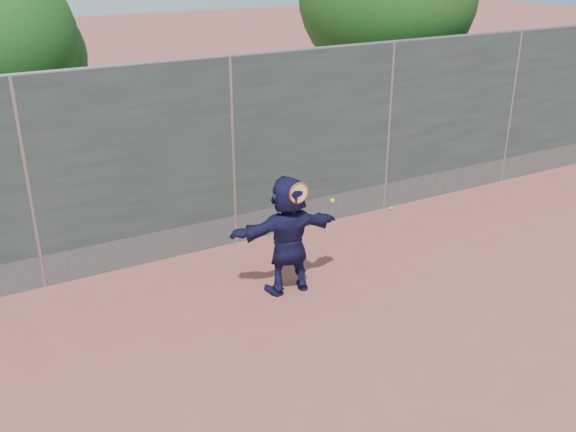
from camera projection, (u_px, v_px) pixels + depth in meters
ground at (360, 352)px, 7.69m from camera, size 80.00×80.00×0.00m
player at (288, 235)px, 8.74m from camera, size 1.61×0.65×1.69m
ball_ground at (391, 208)px, 11.74m from camera, size 0.07×0.07×0.07m
fence at (233, 149)px, 9.88m from camera, size 20.00×0.06×3.03m
swing_action at (302, 195)px, 8.38m from camera, size 0.72×0.13×0.51m
weed_clump at (255, 234)px, 10.49m from camera, size 0.68×0.07×0.30m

